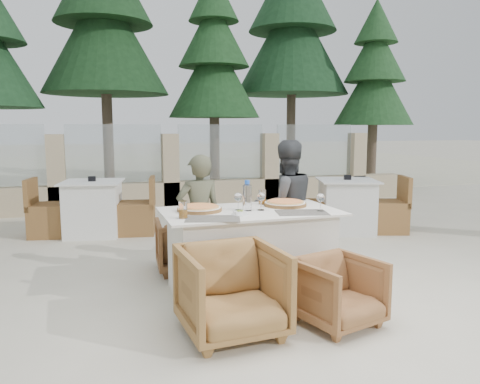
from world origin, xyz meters
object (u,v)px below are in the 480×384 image
object	(u,v)px
wine_glass_near	(261,200)
armchair_near_right	(339,292)
water_bottle	(247,195)
armchair_near_left	(232,291)
dining_table	(250,251)
beer_glass_left	(183,210)
armchair_far_left	(185,245)
wine_glass_corner	(320,201)
bg_table_b	(347,206)
armchair_far_right	(265,236)
olive_dish	(240,212)
pizza_left	(200,208)
wine_glass_centre	(238,201)
bg_table_a	(93,208)
pizza_right	(285,203)
beer_glass_right	(262,197)
diner_left	(199,217)
diner_right	(286,206)

from	to	relation	value
wine_glass_near	armchair_near_right	world-z (taller)	wine_glass_near
water_bottle	armchair_near_left	bearing A→B (deg)	-115.73
dining_table	wine_glass_near	size ratio (longest dim) A/B	8.70
beer_glass_left	armchair_far_left	xyz separation A→B (m)	(0.21, 1.01, -0.56)
wine_glass_corner	bg_table_b	bearing A→B (deg)	54.12
wine_glass_near	armchair_far_right	world-z (taller)	wine_glass_near
armchair_near_right	water_bottle	bearing A→B (deg)	100.26
olive_dish	wine_glass_corner	bearing A→B (deg)	-4.62
pizza_left	armchair_near_right	xyz separation A→B (m)	(0.86, -1.03, -0.53)
wine_glass_centre	olive_dish	world-z (taller)	wine_glass_centre
dining_table	bg_table_a	distance (m)	3.17
pizza_right	wine_glass_near	distance (m)	0.35
wine_glass_centre	wine_glass_corner	bearing A→B (deg)	-21.66
dining_table	beer_glass_right	size ratio (longest dim) A/B	11.18
armchair_far_left	armchair_near_left	world-z (taller)	armchair_near_left
water_bottle	wine_glass_near	world-z (taller)	water_bottle
pizza_right	wine_glass_centre	xyz separation A→B (m)	(-0.51, -0.10, 0.07)
bg_table_a	olive_dish	bearing A→B (deg)	-57.87
wine_glass_centre	dining_table	bearing A→B (deg)	-14.65
diner_left	wine_glass_corner	bearing A→B (deg)	136.58
armchair_near_left	diner_right	size ratio (longest dim) A/B	0.52
dining_table	wine_glass_centre	distance (m)	0.49
diner_left	pizza_right	bearing A→B (deg)	148.91
wine_glass_near	armchair_near_right	distance (m)	1.12
wine_glass_near	bg_table_a	size ratio (longest dim) A/B	0.11
olive_dish	armchair_near_right	bearing A→B (deg)	-52.28
olive_dish	bg_table_a	size ratio (longest dim) A/B	0.07
wine_glass_corner	armchair_far_right	bearing A→B (deg)	95.06
pizza_right	beer_glass_right	size ratio (longest dim) A/B	2.87
beer_glass_right	armchair_near_right	size ratio (longest dim) A/B	0.25
pizza_right	bg_table_a	world-z (taller)	pizza_right
beer_glass_right	armchair_near_right	world-z (taller)	beer_glass_right
water_bottle	diner_right	distance (m)	0.81
water_bottle	armchair_near_right	size ratio (longest dim) A/B	0.48
pizza_right	armchair_far_left	size ratio (longest dim) A/B	0.67
water_bottle	olive_dish	distance (m)	0.26
dining_table	wine_glass_corner	bearing A→B (deg)	-22.86
beer_glass_left	armchair_near_right	distance (m)	1.42
dining_table	armchair_far_right	xyz separation A→B (m)	(0.49, 0.87, -0.08)
dining_table	water_bottle	world-z (taller)	water_bottle
armchair_far_right	armchair_near_right	distance (m)	1.79
armchair_far_left	wine_glass_centre	bearing A→B (deg)	117.28
beer_glass_right	armchair_near_right	bearing A→B (deg)	-81.53
dining_table	bg_table_a	world-z (taller)	same
wine_glass_near	armchair_far_left	xyz separation A→B (m)	(-0.54, 0.85, -0.58)
diner_left	armchair_far_left	bearing A→B (deg)	-80.22
bg_table_a	bg_table_b	bearing A→B (deg)	-4.23
wine_glass_corner	beer_glass_right	distance (m)	0.65
beer_glass_right	dining_table	bearing A→B (deg)	-128.26
armchair_far_right	wine_glass_centre	bearing A→B (deg)	70.99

